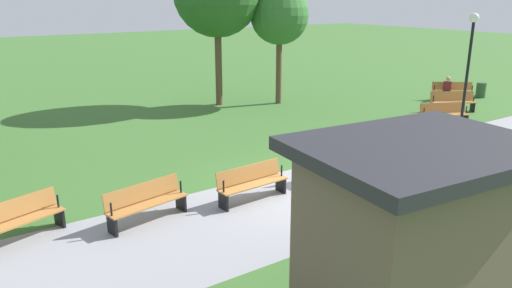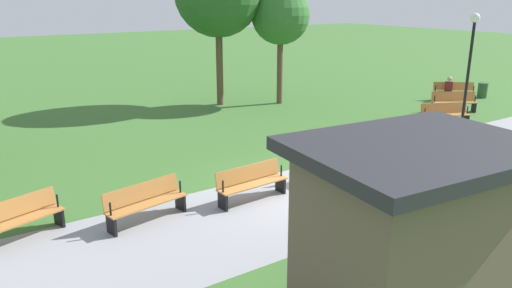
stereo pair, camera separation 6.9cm
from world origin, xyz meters
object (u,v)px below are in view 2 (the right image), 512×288
bench_3 (424,128)px  tree_2 (281,16)px  trash_bin (482,90)px  bench_6 (251,182)px  bench_7 (145,202)px  bench_2 (445,114)px  kiosk (411,237)px  person_seated (449,88)px  bench_0 (454,91)px  bench_5 (331,163)px  bench_1 (454,101)px  lamp_post (470,55)px  bench_8 (16,219)px  bench_4 (388,144)px

bench_3 → tree_2: bearing=-69.1°
tree_2 → trash_bin: bearing=153.5°
bench_3 → bench_6: size_ratio=1.01×
bench_7 → bench_2: bearing=176.4°
kiosk → person_seated: bearing=-141.2°
bench_0 → kiosk: size_ratio=0.49×
bench_0 → bench_5: (12.45, 4.76, 0.00)m
bench_1 → bench_6: same height
bench_1 → tree_2: size_ratio=0.35×
bench_2 → bench_0: bearing=-124.0°
lamp_post → kiosk: 11.65m
bench_5 → bench_6: 2.71m
trash_bin → tree_2: bearing=-26.5°
bench_5 → trash_bin: (-14.25, -4.34, -0.10)m
bench_1 → person_seated: (-1.90, -1.61, 0.16)m
bench_0 → bench_1: 2.70m
bench_6 → kiosk: bearing=78.9°
trash_bin → bench_3: bearing=20.6°
bench_0 → bench_8: same height
person_seated → bench_4: bearing=64.1°
kiosk → bench_7: bearing=-66.1°
bench_2 → bench_7: bearing=31.6°
bench_1 → bench_8: 18.39m
bench_7 → bench_1: bearing=179.9°
bench_1 → kiosk: kiosk is taller
bench_3 → bench_5: (5.32, 0.98, 0.00)m
bench_8 → bench_7: bearing=148.5°
bench_1 → bench_2: 2.70m
bench_1 → bench_0: bearing=-113.5°
bench_3 → lamp_post: (-1.24, 0.65, 2.57)m
bench_4 → bench_0: bearing=-145.0°
bench_7 → bench_8: (2.63, -0.65, 0.00)m
bench_1 → tree_2: bearing=-15.6°
bench_2 → bench_6: 10.73m
kiosk → bench_4: bearing=-131.3°
bench_2 → bench_5: same height
kiosk → bench_1: bearing=-142.3°
bench_5 → bench_6: size_ratio=1.00×
bench_4 → bench_6: bearing=14.0°
bench_0 → bench_1: (2.22, 1.55, 0.00)m
bench_6 → bench_7: size_ratio=0.99×
bench_1 → kiosk: size_ratio=0.51×
bench_3 → bench_5: same height
bench_7 → trash_bin: 20.05m
tree_2 → bench_0: bearing=150.7°
bench_8 → person_seated: size_ratio=1.67×
bench_0 → lamp_post: size_ratio=0.41×
bench_6 → trash_bin: size_ratio=2.59×
bench_7 → kiosk: size_ratio=0.54×
bench_5 → bench_7: 5.41m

